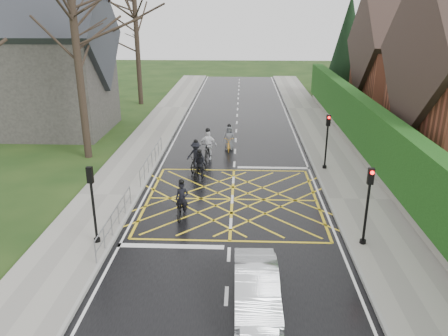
# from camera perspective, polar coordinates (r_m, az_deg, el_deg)

# --- Properties ---
(ground) EXTENTS (120.00, 120.00, 0.00)m
(ground) POSITION_cam_1_polar(r_m,az_deg,el_deg) (20.96, 1.08, -4.12)
(ground) COLOR black
(ground) RESTS_ON ground
(road) EXTENTS (9.00, 80.00, 0.01)m
(road) POSITION_cam_1_polar(r_m,az_deg,el_deg) (20.95, 1.08, -4.11)
(road) COLOR black
(road) RESTS_ON ground
(sidewalk_right) EXTENTS (3.00, 80.00, 0.15)m
(sidewalk_right) POSITION_cam_1_polar(r_m,az_deg,el_deg) (21.66, 17.20, -4.03)
(sidewalk_right) COLOR gray
(sidewalk_right) RESTS_ON ground
(sidewalk_left) EXTENTS (3.00, 80.00, 0.15)m
(sidewalk_left) POSITION_cam_1_polar(r_m,az_deg,el_deg) (21.88, -14.86, -3.53)
(sidewalk_left) COLOR gray
(sidewalk_left) RESTS_ON ground
(stone_wall) EXTENTS (0.50, 38.00, 0.70)m
(stone_wall) POSITION_cam_1_polar(r_m,az_deg,el_deg) (27.43, 17.82, 1.61)
(stone_wall) COLOR slate
(stone_wall) RESTS_ON ground
(hedge) EXTENTS (0.90, 38.00, 2.80)m
(hedge) POSITION_cam_1_polar(r_m,az_deg,el_deg) (26.95, 18.21, 5.14)
(hedge) COLOR black
(hedge) RESTS_ON stone_wall
(house_far) EXTENTS (9.80, 8.80, 10.30)m
(house_far) POSITION_cam_1_polar(r_m,az_deg,el_deg) (40.01, 23.99, 12.34)
(house_far) COLOR brown
(house_far) RESTS_ON ground
(conifer) EXTENTS (4.60, 4.60, 10.00)m
(conifer) POSITION_cam_1_polar(r_m,az_deg,el_deg) (46.42, 15.82, 14.92)
(conifer) COLOR black
(conifer) RESTS_ON ground
(church) EXTENTS (8.80, 7.80, 11.00)m
(church) POSITION_cam_1_polar(r_m,az_deg,el_deg) (34.29, -22.16, 12.53)
(church) COLOR #2D2B28
(church) RESTS_ON ground
(tree_near) EXTENTS (9.24, 9.24, 11.44)m
(tree_near) POSITION_cam_1_polar(r_m,az_deg,el_deg) (26.82, -19.05, 17.61)
(tree_near) COLOR black
(tree_near) RESTS_ON ground
(tree_mid) EXTENTS (10.08, 10.08, 12.48)m
(tree_mid) POSITION_cam_1_polar(r_m,az_deg,el_deg) (34.71, -15.98, 19.44)
(tree_mid) COLOR black
(tree_mid) RESTS_ON ground
(tree_far) EXTENTS (8.40, 8.40, 10.40)m
(tree_far) POSITION_cam_1_polar(r_m,az_deg,el_deg) (42.26, -11.43, 17.82)
(tree_far) COLOR black
(tree_far) RESTS_ON ground
(railing_south) EXTENTS (0.05, 5.04, 1.03)m
(railing_south) POSITION_cam_1_polar(r_m,az_deg,el_deg) (18.17, -14.09, -6.02)
(railing_south) COLOR slate
(railing_south) RESTS_ON ground
(railing_north) EXTENTS (0.05, 6.04, 1.03)m
(railing_north) POSITION_cam_1_polar(r_m,az_deg,el_deg) (24.91, -9.44, 1.55)
(railing_north) COLOR slate
(railing_north) RESTS_ON ground
(traffic_light_ne) EXTENTS (0.24, 0.31, 3.21)m
(traffic_light_ne) POSITION_cam_1_polar(r_m,az_deg,el_deg) (24.76, 13.25, 3.29)
(traffic_light_ne) COLOR black
(traffic_light_ne) RESTS_ON ground
(traffic_light_se) EXTENTS (0.24, 0.31, 3.21)m
(traffic_light_se) POSITION_cam_1_polar(r_m,az_deg,el_deg) (17.09, 18.18, -4.91)
(traffic_light_se) COLOR black
(traffic_light_se) RESTS_ON ground
(traffic_light_sw) EXTENTS (0.24, 0.31, 3.21)m
(traffic_light_sw) POSITION_cam_1_polar(r_m,az_deg,el_deg) (17.09, -16.69, -4.75)
(traffic_light_sw) COLOR black
(traffic_light_sw) RESTS_ON ground
(cyclist_rear) EXTENTS (0.71, 1.79, 1.71)m
(cyclist_rear) POSITION_cam_1_polar(r_m,az_deg,el_deg) (19.20, -5.51, -4.75)
(cyclist_rear) COLOR black
(cyclist_rear) RESTS_ON ground
(cyclist_back) EXTENTS (0.96, 1.69, 1.64)m
(cyclist_back) POSITION_cam_1_polar(r_m,az_deg,el_deg) (23.32, -3.21, 0.06)
(cyclist_back) COLOR black
(cyclist_back) RESTS_ON ground
(cyclist_mid) EXTENTS (1.12, 1.87, 1.74)m
(cyclist_mid) POSITION_cam_1_polar(r_m,az_deg,el_deg) (24.74, -3.69, 1.28)
(cyclist_mid) COLOR black
(cyclist_mid) RESTS_ON ground
(cyclist_front) EXTENTS (1.08, 1.98, 1.94)m
(cyclist_front) POSITION_cam_1_polar(r_m,az_deg,el_deg) (26.28, -2.12, 2.63)
(cyclist_front) COLOR black
(cyclist_front) RESTS_ON ground
(cyclist_lead) EXTENTS (0.76, 1.75, 1.70)m
(cyclist_lead) POSITION_cam_1_polar(r_m,az_deg,el_deg) (28.13, 0.66, 3.56)
(cyclist_lead) COLOR orange
(cyclist_lead) RESTS_ON ground
(car) EXTENTS (1.42, 3.85, 1.26)m
(car) POSITION_cam_1_polar(r_m,az_deg,el_deg) (13.77, 4.24, -15.29)
(car) COLOR silver
(car) RESTS_ON ground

